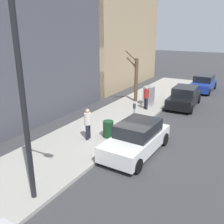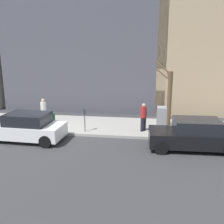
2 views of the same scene
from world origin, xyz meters
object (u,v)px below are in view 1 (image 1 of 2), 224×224
object	(u,v)px
streetlamp	(28,88)
bare_tree	(136,79)
parked_car_black	(184,97)
office_tower_left	(81,8)
pedestrian_near_meter	(146,96)
pedestrian_midblock	(88,122)
parked_car_blue	(203,83)
trash_bin	(108,129)
parked_car_white	(137,138)
utility_box	(149,96)
parking_meter	(134,112)

from	to	relation	value
streetlamp	bare_tree	distance (m)	13.18
parked_car_black	office_tower_left	size ratio (longest dim) A/B	0.27
bare_tree	streetlamp	bearing A→B (deg)	100.36
pedestrian_near_meter	pedestrian_midblock	world-z (taller)	same
parked_car_blue	bare_tree	xyz separation A→B (m)	(3.91, 6.99, 1.24)
trash_bin	pedestrian_midblock	xyz separation A→B (m)	(0.78, 0.75, 0.49)
parked_car_white	utility_box	distance (m)	7.68
pedestrian_midblock	parked_car_white	bearing A→B (deg)	80.55
parked_car_blue	utility_box	world-z (taller)	utility_box
office_tower_left	parking_meter	bearing A→B (deg)	137.35
streetlamp	trash_bin	size ratio (longest dim) A/B	7.22
parked_car_black	pedestrian_midblock	distance (m)	9.30
bare_tree	pedestrian_near_meter	world-z (taller)	bare_tree
parking_meter	pedestrian_midblock	size ratio (longest dim) A/B	0.81
utility_box	streetlamp	distance (m)	12.77
bare_tree	office_tower_left	bearing A→B (deg)	-31.23
parked_car_blue	office_tower_left	size ratio (longest dim) A/B	0.27
bare_tree	parked_car_black	bearing A→B (deg)	-165.25
pedestrian_near_meter	office_tower_left	size ratio (longest dim) A/B	0.11
utility_box	trash_bin	world-z (taller)	utility_box
pedestrian_midblock	trash_bin	bearing A→B (deg)	121.78
parked_car_black	streetlamp	xyz separation A→B (m)	(1.32, 13.77, 3.28)
parked_car_black	parked_car_white	world-z (taller)	same
parked_car_white	office_tower_left	xyz separation A→B (m)	(12.88, -13.38, 7.13)
parked_car_blue	pedestrian_near_meter	world-z (taller)	pedestrian_near_meter
trash_bin	office_tower_left	distance (m)	18.31
parked_car_blue	parked_car_white	xyz separation A→B (m)	(0.25, 14.78, 0.00)
trash_bin	parked_car_blue	bearing A→B (deg)	-98.79
parked_car_blue	utility_box	xyz separation A→B (m)	(2.59, 7.47, 0.11)
office_tower_left	utility_box	bearing A→B (deg)	150.07
utility_box	parked_car_white	bearing A→B (deg)	107.72
parked_car_black	parked_car_white	xyz separation A→B (m)	(-0.00, 8.76, 0.00)
parked_car_black	pedestrian_midblock	bearing A→B (deg)	70.96
office_tower_left	parked_car_white	bearing A→B (deg)	133.89
utility_box	pedestrian_near_meter	xyz separation A→B (m)	(-0.23, 1.05, 0.24)
parked_car_blue	pedestrian_near_meter	distance (m)	8.84
streetlamp	trash_bin	bearing A→B (deg)	-83.74
parked_car_white	office_tower_left	world-z (taller)	office_tower_left
streetlamp	office_tower_left	xyz separation A→B (m)	(11.56, -18.39, 3.85)
parked_car_blue	office_tower_left	xyz separation A→B (m)	(13.13, 1.40, 7.13)
parking_meter	pedestrian_near_meter	xyz separation A→B (m)	(0.62, -3.38, 0.11)
parked_car_white	streetlamp	xyz separation A→B (m)	(1.32, 5.01, 3.28)
utility_box	trash_bin	distance (m)	6.71
utility_box	parked_car_black	bearing A→B (deg)	-148.26
parking_meter	pedestrian_near_meter	bearing A→B (deg)	-79.55
parked_car_blue	streetlamp	distance (m)	20.12
parked_car_black	trash_bin	size ratio (longest dim) A/B	4.74
parked_car_black	office_tower_left	xyz separation A→B (m)	(12.87, -4.63, 7.13)
parking_meter	pedestrian_midblock	world-z (taller)	pedestrian_midblock
parked_car_black	streetlamp	world-z (taller)	streetlamp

